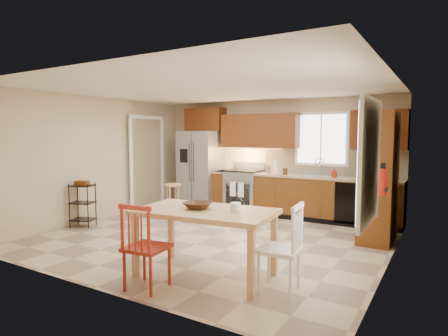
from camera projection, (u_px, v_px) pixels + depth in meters
floor at (213, 237)px, 6.35m from camera, size 5.50×5.50×0.00m
ceiling at (212, 88)px, 6.14m from camera, size 5.50×5.00×0.02m
wall_back at (273, 157)px, 8.38m from camera, size 5.50×0.02×2.50m
wall_front at (89, 179)px, 4.11m from camera, size 5.50×0.02×2.50m
wall_left at (100, 159)px, 7.66m from camera, size 0.02×5.00×2.50m
wall_right at (391, 172)px, 4.84m from camera, size 0.02×5.00×2.50m
refrigerator at (201, 169)px, 8.96m from camera, size 0.92×0.75×1.82m
range_stove at (244, 191)px, 8.46m from camera, size 0.76×0.63×0.92m
base_cabinet_narrow at (224, 190)px, 8.76m from camera, size 0.30×0.60×0.90m
base_cabinet_run at (325, 199)px, 7.53m from camera, size 2.92×0.60×0.90m
dishwasher at (351, 204)px, 7.00m from camera, size 0.60×0.02×0.78m
backsplash at (330, 162)px, 7.71m from camera, size 2.92×0.03×0.55m
upper_over_fridge at (205, 120)px, 9.03m from camera, size 1.00×0.35×0.55m
upper_left_block at (259, 131)px, 8.31m from camera, size 1.80×0.35×0.75m
upper_right_block at (380, 130)px, 7.03m from camera, size 1.00×0.35×0.75m
window_back at (321, 139)px, 7.77m from camera, size 1.12×0.04×1.12m
sink at (316, 178)px, 7.59m from camera, size 0.62×0.46×0.16m
undercab_glow at (247, 148)px, 8.48m from camera, size 1.60×0.30×0.01m
soap_bottle at (334, 173)px, 7.30m from camera, size 0.09×0.09×0.19m
paper_towel at (277, 168)px, 7.97m from camera, size 0.12×0.12×0.28m
canister_steel at (268, 169)px, 8.08m from camera, size 0.11×0.11×0.18m
canister_wood at (285, 171)px, 7.85m from camera, size 0.10×0.10×0.14m
pantry at (379, 177)px, 6.04m from camera, size 0.50×0.95×2.10m
fire_extinguisher at (382, 182)px, 5.04m from camera, size 0.12×0.12×0.36m
window_right at (370, 162)px, 3.87m from camera, size 0.04×1.02×1.32m
doorway at (147, 164)px, 8.74m from camera, size 0.04×0.95×2.10m
dining_table at (205, 243)px, 4.57m from camera, size 1.75×1.10×0.81m
chair_red at (147, 246)px, 4.19m from camera, size 0.50×0.50×0.98m
chair_white at (279, 248)px, 4.12m from camera, size 0.50×0.50×0.98m
table_bowl at (198, 209)px, 4.59m from camera, size 0.37×0.37×0.08m
table_jar at (235, 209)px, 4.44m from camera, size 0.14×0.14×0.15m
bar_stool at (173, 201)px, 7.88m from camera, size 0.40×0.40×0.71m
utility_cart at (83, 205)px, 7.05m from camera, size 0.50×0.45×0.83m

